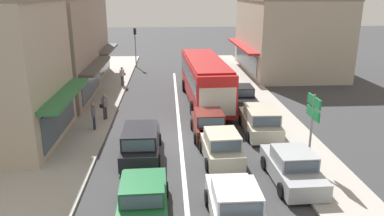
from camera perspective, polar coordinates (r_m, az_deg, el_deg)
ground_plane at (r=20.73m, az=-1.76°, el=-5.06°), size 140.00×140.00×0.00m
lane_centre_line at (r=24.47m, az=-2.10°, el=-1.49°), size 0.20×28.00×0.01m
sidewalk_left at (r=27.06m, az=-16.78°, el=-0.24°), size 5.20×44.00×0.14m
kerb_right at (r=27.22m, az=10.93°, el=0.27°), size 2.80×44.00×0.12m
shopfront_mid_block at (r=29.41m, az=-22.92°, el=8.07°), size 8.76×8.04×7.71m
shopfront_far_end at (r=37.13m, az=-18.95°, el=10.17°), size 8.01×7.55×7.73m
building_right_far at (r=39.47m, az=14.38°, el=10.64°), size 9.44×12.44×7.34m
city_bus at (r=27.55m, az=1.97°, el=4.71°), size 3.08×10.96×3.23m
hatchback_behind_bus_mid at (r=18.24m, az=4.45°, el=-5.92°), size 1.95×3.77×1.54m
sedan_queue_far_back at (r=14.09m, az=-7.46°, el=-13.69°), size 1.98×4.24×1.47m
sedan_adjacent_lane_trail at (r=13.67m, az=6.66°, el=-14.73°), size 1.90×4.20×1.47m
wagon_behind_bus_near at (r=18.75m, az=-7.79°, el=-5.25°), size 1.94×4.50×1.58m
hatchback_queue_gap_filler at (r=21.21m, az=2.50°, el=-2.49°), size 1.87×3.73×1.54m
parked_sedan_kerb_front at (r=16.84m, az=15.04°, el=-8.74°), size 1.97×4.24×1.47m
parked_wagon_kerb_second at (r=21.96m, az=10.35°, el=-1.96°), size 2.03×4.55×1.58m
parked_sedan_kerb_third at (r=27.17m, az=7.47°, el=1.74°), size 1.96×4.23×1.47m
traffic_light_downstreet at (r=41.23m, az=-8.66°, el=10.11°), size 0.33×0.24×4.20m
directional_road_sign at (r=17.38m, az=17.95°, el=-0.91°), size 0.10×1.40×3.60m
pedestrian_with_handbag_near at (r=32.73m, az=-10.58°, el=4.99°), size 0.44×0.64×1.63m
pedestrian_browsing_midblock at (r=24.14m, az=-13.20°, el=0.43°), size 0.45×0.63×1.63m
pedestrian_far_walker at (r=22.51m, az=-14.77°, el=-0.93°), size 0.25×0.57×1.63m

